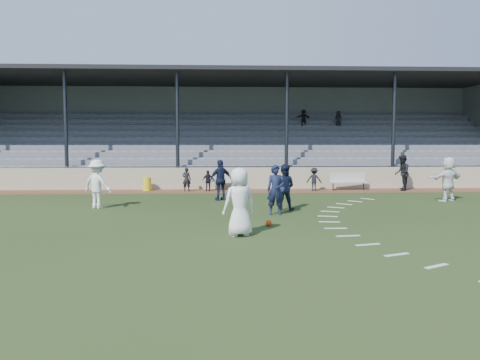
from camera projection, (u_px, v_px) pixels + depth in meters
name	position (u px, v px, depth m)	size (l,w,h in m)	color
ground	(244.00, 229.00, 14.32)	(90.00, 90.00, 0.00)	#273A17
cinder_track	(233.00, 191.00, 24.77)	(34.00, 2.00, 0.02)	brown
retaining_wall	(232.00, 178.00, 25.77)	(34.00, 0.18, 1.20)	#B9AD8E
bench_left	(225.00, 180.00, 25.17)	(2.04, 0.93, 0.95)	beige
bench_right	(348.00, 180.00, 25.16)	(2.03, 0.62, 0.95)	beige
trash_bin	(147.00, 184.00, 24.92)	(0.45, 0.45, 0.71)	yellow
football	(269.00, 223.00, 14.84)	(0.20, 0.20, 0.20)	red
player_white_lead	(239.00, 202.00, 13.28)	(0.96, 0.62, 1.96)	white
player_navy_lead	(276.00, 190.00, 17.00)	(0.66, 0.44, 1.82)	#131A36
player_navy_mid	(284.00, 187.00, 18.20)	(0.87, 0.68, 1.79)	#131A36
player_white_wing	(98.00, 184.00, 18.61)	(1.26, 0.72, 1.95)	white
player_navy_wing	(221.00, 180.00, 21.04)	(1.08, 0.45, 1.84)	#131A36
player_white_back	(448.00, 179.00, 20.73)	(1.84, 0.58, 1.98)	white
official	(402.00, 173.00, 24.93)	(0.92, 0.72, 1.90)	black
sub_left_near	(187.00, 179.00, 24.62)	(0.45, 0.30, 1.25)	black
sub_left_far	(208.00, 181.00, 24.63)	(0.64, 0.27, 1.10)	black
sub_right	(314.00, 179.00, 24.78)	(0.79, 0.46, 1.23)	black
grandstand	(230.00, 148.00, 30.32)	(34.60, 9.00, 6.61)	slate
penalty_arc	(376.00, 228.00, 14.51)	(3.89, 14.63, 0.01)	silver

